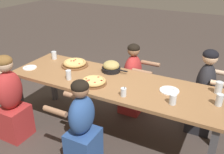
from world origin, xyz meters
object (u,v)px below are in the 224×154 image
drinking_glass_b (219,101)px  empty_plate_a (169,91)px  pizza_board_main (75,63)px  diner_near_center (82,128)px  cocktail_glass_blue (123,93)px  empty_plate_b (30,68)px  drinking_glass_a (173,100)px  diner_far_right (204,95)px  drinking_glass_e (69,76)px  diner_near_left (11,101)px  skillet_bowl (111,67)px  diner_far_center (133,82)px  drinking_glass_c (54,56)px  drinking_glass_d (219,88)px  pizza_board_second (94,82)px

drinking_glass_b → empty_plate_a: bearing=172.8°
pizza_board_main → diner_near_center: 1.10m
diner_near_center → cocktail_glass_blue: bearing=-41.8°
empty_plate_b → drinking_glass_a: 1.99m
diner_far_right → cocktail_glass_blue: bearing=-39.1°
cocktail_glass_blue → drinking_glass_e: (-0.78, 0.06, 0.01)m
diner_near_center → pizza_board_main: bearing=38.4°
diner_far_right → pizza_board_main: bearing=-75.0°
drinking_glass_e → diner_near_left: diner_near_left is taller
skillet_bowl → drinking_glass_e: skillet_bowl is taller
drinking_glass_b → diner_far_center: size_ratio=0.12×
drinking_glass_a → drinking_glass_c: bearing=166.8°
pizza_board_main → diner_near_left: 0.96m
drinking_glass_d → diner_far_center: size_ratio=0.13×
empty_plate_a → drinking_glass_c: bearing=174.0°
drinking_glass_b → diner_near_center: diner_near_center is taller
empty_plate_a → empty_plate_b: 1.90m
pizza_board_second → diner_far_right: bearing=34.4°
empty_plate_a → diner_near_left: diner_near_left is taller
drinking_glass_b → diner_far_right: 0.74m
pizza_board_second → skillet_bowl: bearing=88.0°
diner_far_center → diner_far_right: size_ratio=0.93×
empty_plate_b → diner_far_right: size_ratio=0.16×
empty_plate_a → diner_far_right: size_ratio=0.19×
drinking_glass_b → pizza_board_second: bearing=-172.9°
skillet_bowl → drinking_glass_e: 0.58m
cocktail_glass_blue → drinking_glass_b: size_ratio=0.93×
drinking_glass_c → diner_near_left: (0.01, -0.89, -0.31)m
drinking_glass_a → drinking_glass_e: size_ratio=0.91×
drinking_glass_a → drinking_glass_c: size_ratio=0.97×
pizza_board_second → drinking_glass_e: 0.34m
empty_plate_b → diner_near_center: 1.28m
cocktail_glass_blue → drinking_glass_d: drinking_glass_d is taller
empty_plate_b → drinking_glass_c: bearing=79.8°
pizza_board_main → diner_far_center: 0.90m
pizza_board_main → cocktail_glass_blue: size_ratio=3.13×
drinking_glass_b → drinking_glass_a: bearing=-156.0°
pizza_board_second → drinking_glass_d: 1.42m
drinking_glass_b → drinking_glass_d: 0.27m
drinking_glass_d → pizza_board_second: bearing=-161.9°
empty_plate_a → diner_far_right: bearing=60.3°
diner_far_right → drinking_glass_e: bearing=-60.8°
pizza_board_main → empty_plate_a: size_ratio=1.69×
pizza_board_main → drinking_glass_b: size_ratio=2.92×
empty_plate_b → drinking_glass_b: bearing=4.1°
skillet_bowl → drinking_glass_d: size_ratio=2.61×
diner_near_center → drinking_glass_a: bearing=-62.2°
skillet_bowl → cocktail_glass_blue: skillet_bowl is taller
drinking_glass_c → diner_far_right: diner_far_right is taller
diner_near_left → diner_near_center: diner_near_left is taller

